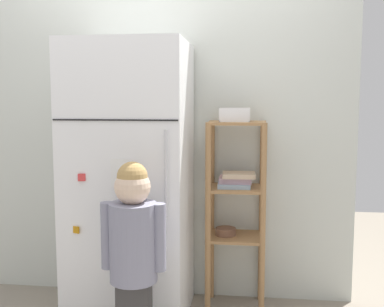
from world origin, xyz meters
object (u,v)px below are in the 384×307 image
refrigerator (130,181)px  fruit_bin (233,116)px  child_standing (133,242)px  pantry_shelf_unit (235,198)px

refrigerator → fruit_bin: size_ratio=9.02×
refrigerator → child_standing: size_ratio=1.62×
child_standing → pantry_shelf_unit: (0.50, 0.69, 0.09)m
refrigerator → fruit_bin: bearing=12.6°
refrigerator → child_standing: bearing=-74.4°
pantry_shelf_unit → fruit_bin: 0.53m
refrigerator → pantry_shelf_unit: size_ratio=1.40×
fruit_bin → refrigerator: bearing=-167.4°
child_standing → fruit_bin: size_ratio=5.56×
refrigerator → pantry_shelf_unit: 0.68m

